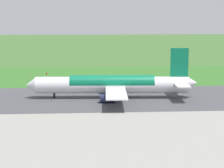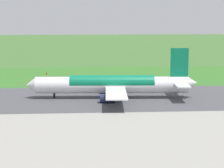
% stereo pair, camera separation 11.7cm
% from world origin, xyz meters
% --- Properties ---
extents(ground_plane, '(800.00, 800.00, 0.00)m').
position_xyz_m(ground_plane, '(0.00, 0.00, 0.00)').
color(ground_plane, '#3D662D').
extents(runway_asphalt, '(600.00, 41.06, 0.06)m').
position_xyz_m(runway_asphalt, '(0.00, 0.00, 0.03)').
color(runway_asphalt, '#47474C').
rests_on(runway_asphalt, ground).
extents(apron_concrete, '(440.00, 110.00, 0.05)m').
position_xyz_m(apron_concrete, '(0.00, 56.55, 0.03)').
color(apron_concrete, gray).
rests_on(apron_concrete, ground).
extents(grass_verge_foreground, '(600.00, 80.00, 0.04)m').
position_xyz_m(grass_verge_foreground, '(0.00, -39.80, 0.02)').
color(grass_verge_foreground, '#346B27').
rests_on(grass_verge_foreground, ground).
extents(airliner_main, '(54.12, 44.26, 15.88)m').
position_xyz_m(airliner_main, '(-0.69, 0.02, 4.35)').
color(airliner_main, white).
rests_on(airliner_main, ground).
extents(no_stopping_sign, '(0.60, 0.10, 2.56)m').
position_xyz_m(no_stopping_sign, '(23.43, -41.77, 1.52)').
color(no_stopping_sign, slate).
rests_on(no_stopping_sign, ground).
extents(traffic_cone_orange, '(0.40, 0.40, 0.55)m').
position_xyz_m(traffic_cone_orange, '(30.13, -40.65, 0.28)').
color(traffic_cone_orange, orange).
rests_on(traffic_cone_orange, ground).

